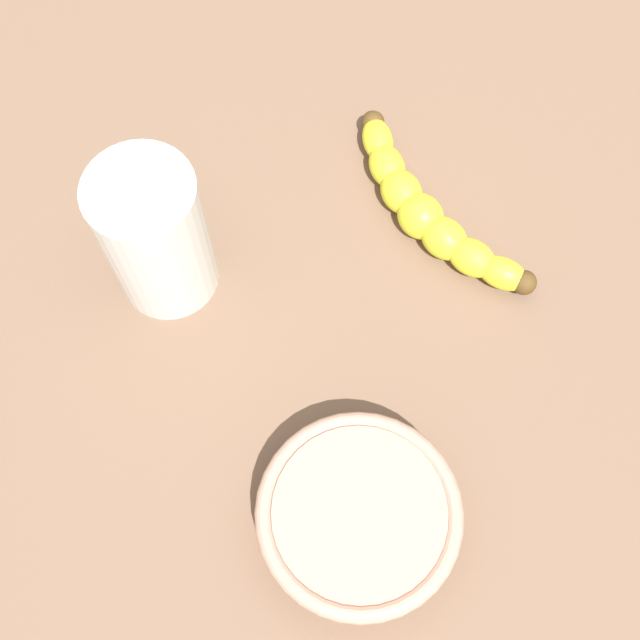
{
  "coord_description": "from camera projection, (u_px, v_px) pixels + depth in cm",
  "views": [
    {
      "loc": [
        13.53,
        -20.47,
        60.52
      ],
      "look_at": [
        -2.82,
        -4.31,
        5.0
      ],
      "focal_mm": 46.04,
      "sensor_mm": 36.0,
      "label": 1
    }
  ],
  "objects": [
    {
      "name": "smoothie_glass",
      "position": [
        157.0,
        240.0,
        0.58
      ],
      "size": [
        7.56,
        7.56,
        12.66
      ],
      "color": "silver",
      "rests_on": "wooden_tabletop"
    },
    {
      "name": "ceramic_bowl",
      "position": [
        359.0,
        516.0,
        0.54
      ],
      "size": [
        13.65,
        13.65,
        4.13
      ],
      "color": "tan",
      "rests_on": "wooden_tabletop"
    },
    {
      "name": "banana",
      "position": [
        428.0,
        211.0,
        0.64
      ],
      "size": [
        19.95,
        6.78,
        3.46
      ],
      "rotation": [
        0.0,
        0.0,
        6.15
      ],
      "color": "yellow",
      "rests_on": "wooden_tabletop"
    },
    {
      "name": "wooden_tabletop",
      "position": [
        385.0,
        325.0,
        0.64
      ],
      "size": [
        120.0,
        120.0,
        3.0
      ],
      "primitive_type": "cube",
      "color": "brown",
      "rests_on": "ground"
    }
  ]
}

